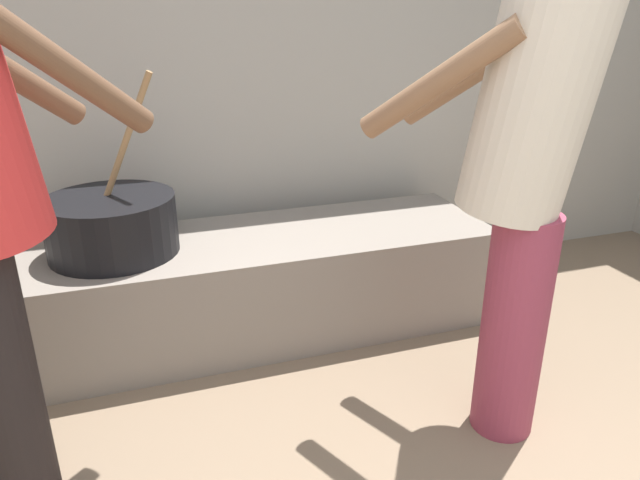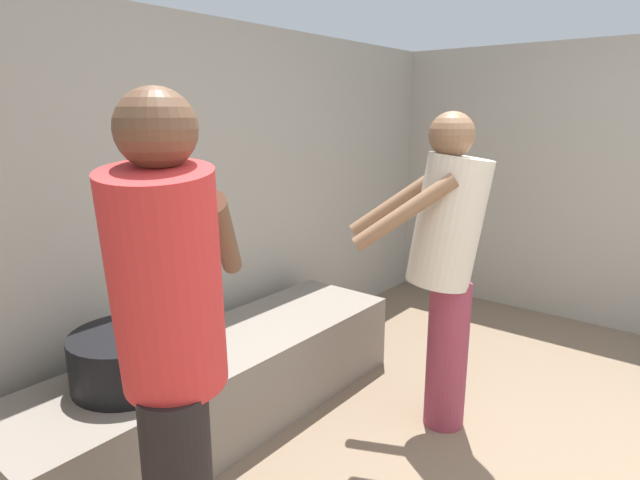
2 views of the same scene
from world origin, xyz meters
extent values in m
cube|color=#9E998E|center=(0.00, 2.60, 1.02)|extent=(5.08, 0.20, 2.04)
cube|color=slate|center=(-0.24, 2.08, 0.22)|extent=(2.13, 0.60, 0.43)
cylinder|color=black|center=(-0.72, 2.08, 0.54)|extent=(0.48, 0.48, 0.22)
cylinder|color=#937047|center=(-0.64, 2.08, 0.85)|extent=(0.25, 0.11, 0.51)
cylinder|color=brown|center=(-0.74, 1.44, 1.16)|extent=(0.39, 0.37, 0.36)
cylinder|color=brown|center=(-0.92, 1.63, 1.16)|extent=(0.39, 0.37, 0.36)
cylinder|color=#8C3347|center=(0.45, 1.20, 0.37)|extent=(0.20, 0.20, 0.75)
cylinder|color=beige|center=(0.43, 1.22, 1.05)|extent=(0.47, 0.49, 0.64)
cylinder|color=brown|center=(0.40, 1.48, 1.12)|extent=(0.34, 0.40, 0.35)
cylinder|color=brown|center=(0.19, 1.32, 1.12)|extent=(0.34, 0.40, 0.35)
camera|label=1|loc=(-0.63, -0.11, 1.30)|focal=32.40mm
camera|label=2|loc=(-1.80, 0.20, 1.54)|focal=29.36mm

